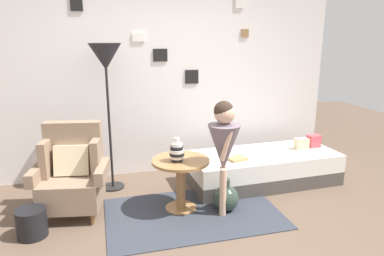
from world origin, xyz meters
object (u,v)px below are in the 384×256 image
person_child (224,143)px  book_on_daybed (237,159)px  armchair (72,174)px  side_table (181,173)px  daybed (263,168)px  demijohn_near (226,198)px  vase_striped (177,152)px  magazine_basket (32,223)px  floor_lamp (106,64)px

person_child → book_on_daybed: person_child is taller
armchair → side_table: bearing=-12.0°
daybed → demijohn_near: bearing=-140.4°
armchair → vase_striped: armchair is taller
daybed → person_child: person_child is taller
armchair → magazine_basket: (-0.37, -0.41, -0.30)m
floor_lamp → vase_striped: bearing=-51.4°
side_table → vase_striped: bearing=-141.1°
side_table → vase_striped: size_ratio=2.43×
vase_striped → book_on_daybed: size_ratio=1.17×
armchair → person_child: person_child is taller
demijohn_near → magazine_basket: 1.96m
armchair → vase_striped: (1.08, -0.28, 0.24)m
armchair → magazine_basket: size_ratio=3.46×
armchair → book_on_daybed: (1.90, 0.05, -0.02)m
side_table → person_child: size_ratio=0.51×
book_on_daybed → demijohn_near: (-0.30, -0.45, -0.27)m
armchair → vase_striped: size_ratio=3.77×
book_on_daybed → side_table: bearing=-159.6°
side_table → magazine_basket: (-1.50, -0.17, -0.28)m
side_table → magazine_basket: side_table is taller
floor_lamp → demijohn_near: 2.05m
armchair → floor_lamp: size_ratio=0.55×
daybed → magazine_basket: bearing=-167.1°
person_child → book_on_daybed: bearing=54.2°
side_table → book_on_daybed: (0.77, 0.29, -0.00)m
floor_lamp → person_child: floor_lamp is taller
magazine_basket → person_child: bearing=-1.3°
person_child → demijohn_near: (0.06, 0.05, -0.65)m
armchair → side_table: 1.15m
daybed → floor_lamp: size_ratio=1.08×
armchair → demijohn_near: bearing=-14.2°
floor_lamp → book_on_daybed: bearing=-18.4°
daybed → floor_lamp: (-1.90, 0.34, 1.35)m
side_table → person_child: (0.41, -0.22, 0.38)m
person_child → book_on_daybed: size_ratio=5.60×
vase_striped → floor_lamp: 1.36m
demijohn_near → vase_striped: bearing=166.4°
armchair → magazine_basket: bearing=-131.7°
book_on_daybed → armchair: bearing=-178.6°
side_table → demijohn_near: (0.47, -0.16, -0.27)m
book_on_daybed → magazine_basket: bearing=-168.5°
side_table → demijohn_near: 0.56m
daybed → magazine_basket: daybed is taller
person_child → armchair: bearing=163.4°
armchair → book_on_daybed: armchair is taller
person_child → magazine_basket: person_child is taller
armchair → demijohn_near: (1.59, -0.40, -0.29)m
floor_lamp → demijohn_near: bearing=-38.9°
vase_striped → book_on_daybed: (0.82, 0.32, -0.27)m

